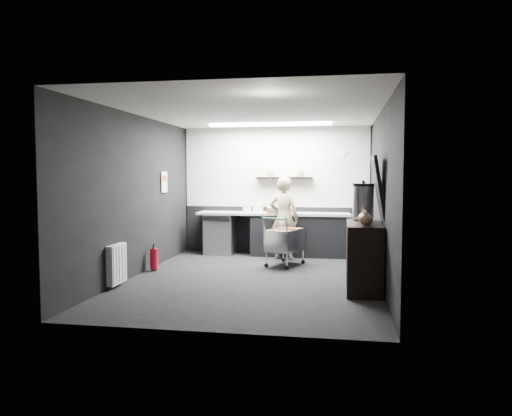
# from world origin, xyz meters

# --- Properties ---
(floor) EXTENTS (5.50, 5.50, 0.00)m
(floor) POSITION_xyz_m (0.00, 0.00, 0.00)
(floor) COLOR black
(floor) RESTS_ON ground
(ceiling) EXTENTS (5.50, 5.50, 0.00)m
(ceiling) POSITION_xyz_m (0.00, 0.00, 2.70)
(ceiling) COLOR silver
(ceiling) RESTS_ON wall_back
(wall_back) EXTENTS (5.50, 0.00, 5.50)m
(wall_back) POSITION_xyz_m (0.00, 2.75, 1.35)
(wall_back) COLOR black
(wall_back) RESTS_ON floor
(wall_front) EXTENTS (5.50, 0.00, 5.50)m
(wall_front) POSITION_xyz_m (0.00, -2.75, 1.35)
(wall_front) COLOR black
(wall_front) RESTS_ON floor
(wall_left) EXTENTS (0.00, 5.50, 5.50)m
(wall_left) POSITION_xyz_m (-2.00, 0.00, 1.35)
(wall_left) COLOR black
(wall_left) RESTS_ON floor
(wall_right) EXTENTS (0.00, 5.50, 5.50)m
(wall_right) POSITION_xyz_m (2.00, 0.00, 1.35)
(wall_right) COLOR black
(wall_right) RESTS_ON floor
(kitchen_wall_panel) EXTENTS (3.95, 0.02, 1.70)m
(kitchen_wall_panel) POSITION_xyz_m (0.00, 2.73, 1.85)
(kitchen_wall_panel) COLOR silver
(kitchen_wall_panel) RESTS_ON wall_back
(dado_panel) EXTENTS (3.95, 0.02, 1.00)m
(dado_panel) POSITION_xyz_m (0.00, 2.73, 0.50)
(dado_panel) COLOR black
(dado_panel) RESTS_ON wall_back
(floating_shelf) EXTENTS (1.20, 0.22, 0.04)m
(floating_shelf) POSITION_xyz_m (0.20, 2.62, 1.62)
(floating_shelf) COLOR black
(floating_shelf) RESTS_ON wall_back
(wall_clock) EXTENTS (0.20, 0.03, 0.20)m
(wall_clock) POSITION_xyz_m (1.40, 2.72, 2.15)
(wall_clock) COLOR white
(wall_clock) RESTS_ON wall_back
(poster) EXTENTS (0.02, 0.30, 0.40)m
(poster) POSITION_xyz_m (-1.98, 1.30, 1.55)
(poster) COLOR white
(poster) RESTS_ON wall_left
(poster_red_band) EXTENTS (0.02, 0.22, 0.10)m
(poster_red_band) POSITION_xyz_m (-1.98, 1.30, 1.62)
(poster_red_band) COLOR red
(poster_red_band) RESTS_ON poster
(radiator) EXTENTS (0.10, 0.50, 0.60)m
(radiator) POSITION_xyz_m (-1.94, -0.90, 0.35)
(radiator) COLOR white
(radiator) RESTS_ON wall_left
(ceiling_strip) EXTENTS (2.40, 0.20, 0.04)m
(ceiling_strip) POSITION_xyz_m (0.00, 1.85, 2.67)
(ceiling_strip) COLOR white
(ceiling_strip) RESTS_ON ceiling
(prep_counter) EXTENTS (3.20, 0.61, 0.90)m
(prep_counter) POSITION_xyz_m (0.14, 2.42, 0.46)
(prep_counter) COLOR black
(prep_counter) RESTS_ON floor
(person) EXTENTS (0.68, 0.53, 1.66)m
(person) POSITION_xyz_m (0.27, 1.97, 0.83)
(person) COLOR beige
(person) RESTS_ON floor
(shopping_cart) EXTENTS (0.77, 1.01, 0.93)m
(shopping_cart) POSITION_xyz_m (0.37, 1.28, 0.44)
(shopping_cart) COLOR silver
(shopping_cart) RESTS_ON floor
(sideboard) EXTENTS (0.57, 1.32, 1.98)m
(sideboard) POSITION_xyz_m (1.74, -0.39, 0.62)
(sideboard) COLOR black
(sideboard) RESTS_ON floor
(fire_extinguisher) EXTENTS (0.14, 0.14, 0.46)m
(fire_extinguisher) POSITION_xyz_m (-1.85, 0.39, 0.22)
(fire_extinguisher) COLOR #A90B1B
(fire_extinguisher) RESTS_ON floor
(cardboard_box) EXTENTS (0.61, 0.49, 0.11)m
(cardboard_box) POSITION_xyz_m (0.16, 2.37, 0.96)
(cardboard_box) COLOR #906C4D
(cardboard_box) RESTS_ON prep_counter
(pink_tub) EXTENTS (0.19, 0.19, 0.19)m
(pink_tub) POSITION_xyz_m (-0.56, 2.42, 0.99)
(pink_tub) COLOR silver
(pink_tub) RESTS_ON prep_counter
(white_container) EXTENTS (0.22, 0.18, 0.18)m
(white_container) POSITION_xyz_m (-0.32, 2.37, 0.99)
(white_container) COLOR white
(white_container) RESTS_ON prep_counter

